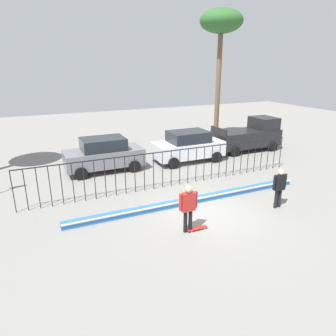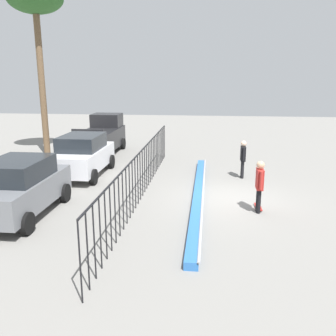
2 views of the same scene
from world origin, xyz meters
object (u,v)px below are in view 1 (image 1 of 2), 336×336
at_px(parked_car_gray, 104,154).
at_px(palm_tree_tall, 221,25).
at_px(skateboarder, 188,204).
at_px(pickup_truck, 249,136).
at_px(skateboard, 197,228).
at_px(camera_operator, 279,185).
at_px(parked_car_white, 188,146).

relative_size(parked_car_gray, palm_tree_tall, 0.45).
xyz_separation_m(skateboarder, palm_tree_tall, (8.47, 11.29, 7.27)).
height_order(parked_car_gray, palm_tree_tall, palm_tree_tall).
bearing_deg(skateboarder, pickup_truck, 12.42).
relative_size(skateboard, camera_operator, 0.46).
xyz_separation_m(camera_operator, parked_car_gray, (-5.51, 7.73, -0.06)).
relative_size(camera_operator, pickup_truck, 0.37).
height_order(camera_operator, parked_car_white, parked_car_white).
height_order(camera_operator, palm_tree_tall, palm_tree_tall).
distance_m(skateboard, parked_car_white, 8.48).
distance_m(skateboarder, skateboard, 1.08).
relative_size(pickup_truck, palm_tree_tall, 0.50).
bearing_deg(pickup_truck, skateboard, -131.45).
relative_size(parked_car_white, palm_tree_tall, 0.45).
bearing_deg(parked_car_white, camera_operator, -91.11).
relative_size(parked_car_gray, pickup_truck, 0.91).
bearing_deg(palm_tree_tall, pickup_truck, -78.66).
relative_size(parked_car_white, pickup_truck, 0.91).
relative_size(skateboarder, camera_operator, 1.04).
bearing_deg(pickup_truck, parked_car_white, -168.16).
distance_m(parked_car_white, pickup_truck, 5.11).
height_order(skateboarder, palm_tree_tall, palm_tree_tall).
height_order(skateboarder, parked_car_gray, parked_car_gray).
bearing_deg(skateboard, pickup_truck, 51.46).
height_order(parked_car_gray, pickup_truck, pickup_truck).
bearing_deg(parked_car_gray, pickup_truck, -2.63).
xyz_separation_m(parked_car_white, palm_tree_tall, (4.44, 3.75, 7.37)).
relative_size(camera_operator, palm_tree_tall, 0.18).
xyz_separation_m(pickup_truck, palm_tree_tall, (-0.64, 3.19, 7.31)).
bearing_deg(pickup_truck, palm_tree_tall, 106.89).
distance_m(skateboarder, parked_car_white, 8.55).
bearing_deg(parked_car_gray, palm_tree_tall, 15.70).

